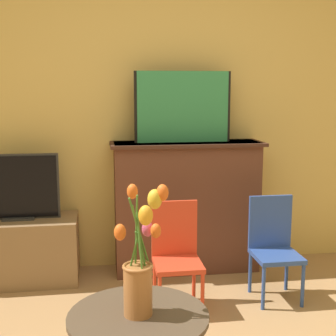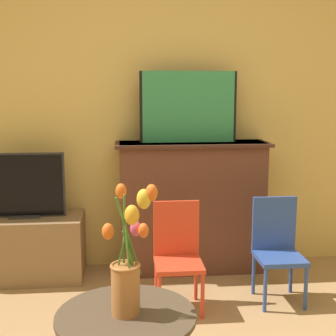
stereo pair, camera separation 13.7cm
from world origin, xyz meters
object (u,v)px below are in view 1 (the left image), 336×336
Objects in this scene: chair_red at (176,251)px; tv_monitor at (17,188)px; chair_blue at (274,243)px; vase_tulips at (141,265)px; painting at (183,107)px.

tv_monitor is at bearing 151.98° from chair_red.
chair_blue is 1.55m from vase_tulips.
chair_red is 1.18m from vase_tulips.
chair_red is at bearing 73.46° from vase_tulips.
painting reaches higher than vase_tulips.
vase_tulips reaches higher than chair_blue.
vase_tulips is at bearing -105.47° from painting.
chair_blue is (1.72, -0.51, -0.33)m from tv_monitor.
painting is 1.18m from chair_blue.
painting is 1.85m from vase_tulips.
painting reaches higher than chair_red.
painting is 1.33m from tv_monitor.
painting is 1.06× the size of chair_blue.
chair_red is at bearing -175.55° from chair_blue.
chair_blue is at bearing 48.85° from vase_tulips.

